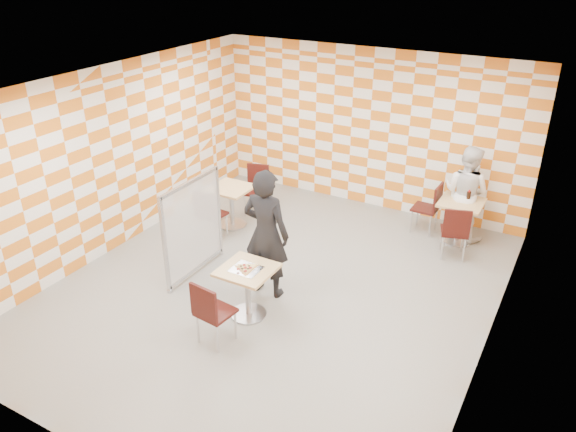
% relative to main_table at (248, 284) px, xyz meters
% --- Properties ---
extents(room_shell, '(7.00, 7.00, 7.00)m').
position_rel_main_table_xyz_m(room_shell, '(-0.00, 1.28, 0.99)').
color(room_shell, gray).
rests_on(room_shell, ground).
extents(main_table, '(0.70, 0.70, 0.75)m').
position_rel_main_table_xyz_m(main_table, '(0.00, 0.00, 0.00)').
color(main_table, '#DEBA77').
rests_on(main_table, ground).
extents(second_table, '(0.70, 0.70, 0.75)m').
position_rel_main_table_xyz_m(second_table, '(1.97, 3.55, 0.00)').
color(second_table, '#DEBA77').
rests_on(second_table, ground).
extents(empty_table, '(0.70, 0.70, 0.75)m').
position_rel_main_table_xyz_m(empty_table, '(-1.74, 2.15, 0.00)').
color(empty_table, '#DEBA77').
rests_on(empty_table, ground).
extents(chair_main_front, '(0.47, 0.48, 0.92)m').
position_rel_main_table_xyz_m(chair_main_front, '(-0.06, -0.76, 0.04)').
color(chair_main_front, '#340D0A').
rests_on(chair_main_front, ground).
extents(chair_second_front, '(0.53, 0.54, 0.92)m').
position_rel_main_table_xyz_m(chair_second_front, '(2.06, 2.91, 0.04)').
color(chair_second_front, '#340D0A').
rests_on(chair_second_front, ground).
extents(chair_second_side, '(0.44, 0.43, 0.92)m').
position_rel_main_table_xyz_m(chair_second_side, '(1.45, 3.62, 0.04)').
color(chair_second_side, '#340D0A').
rests_on(chair_second_side, ground).
extents(chair_empty_near, '(0.46, 0.47, 0.92)m').
position_rel_main_table_xyz_m(chair_empty_near, '(-1.77, 1.51, 0.04)').
color(chair_empty_near, '#340D0A').
rests_on(chair_empty_near, ground).
extents(chair_empty_far, '(0.52, 0.53, 0.92)m').
position_rel_main_table_xyz_m(chair_empty_far, '(-1.65, 2.88, 0.04)').
color(chair_empty_far, '#340D0A').
rests_on(chair_empty_far, ground).
extents(partition, '(0.08, 1.38, 1.55)m').
position_rel_main_table_xyz_m(partition, '(-1.32, 0.55, 0.28)').
color(partition, white).
rests_on(partition, ground).
extents(man_dark, '(0.72, 0.48, 1.93)m').
position_rel_main_table_xyz_m(man_dark, '(-0.08, 0.63, 0.46)').
color(man_dark, black).
rests_on(man_dark, ground).
extents(man_white, '(0.94, 0.81, 1.65)m').
position_rel_main_table_xyz_m(man_white, '(1.97, 3.78, 0.32)').
color(man_white, white).
rests_on(man_white, ground).
extents(pizza_on_foil, '(0.40, 0.40, 0.04)m').
position_rel_main_table_xyz_m(pizza_on_foil, '(-0.00, -0.02, 0.26)').
color(pizza_on_foil, silver).
rests_on(pizza_on_foil, main_table).
extents(sport_bottle, '(0.06, 0.06, 0.20)m').
position_rel_main_table_xyz_m(sport_bottle, '(1.78, 3.70, 0.33)').
color(sport_bottle, white).
rests_on(sport_bottle, second_table).
extents(soda_bottle, '(0.07, 0.07, 0.23)m').
position_rel_main_table_xyz_m(soda_bottle, '(2.07, 3.54, 0.34)').
color(soda_bottle, black).
rests_on(soda_bottle, second_table).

